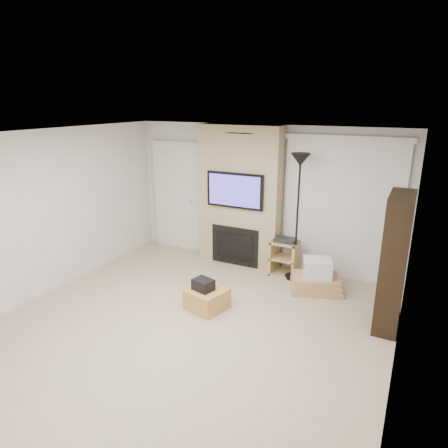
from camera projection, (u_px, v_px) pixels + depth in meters
The scene contains 15 objects.
floor at pixel (183, 333), 5.19m from camera, with size 5.00×5.50×0.00m, color tan.
ceiling at pixel (176, 137), 4.44m from camera, with size 5.00×5.50×0.00m, color white.
wall_back at pixel (263, 196), 7.16m from camera, with size 5.00×2.50×0.00m, color silver.
wall_left at pixel (36, 217), 5.88m from camera, with size 5.50×2.50×0.00m, color silver.
wall_right at pixel (405, 283), 3.75m from camera, with size 5.50×2.50×0.00m, color silver.
hvac_vent at pixel (238, 133), 4.96m from camera, with size 0.35×0.18×0.01m, color silver.
ottoman at pixel (207, 299), 5.76m from camera, with size 0.50×0.50×0.30m, color #C39046.
black_bag at pixel (203, 285), 5.68m from camera, with size 0.28×0.22×0.16m, color black.
fireplace_wall at pixel (240, 197), 7.14m from camera, with size 1.50×0.47×2.50m.
entry_door at pixel (177, 196), 7.96m from camera, with size 1.02×0.11×2.14m.
vertical_blinds at pixel (342, 204), 6.51m from camera, with size 1.98×0.10×2.37m.
floor_lamp at pixel (299, 182), 6.30m from camera, with size 0.31×0.31×2.11m.
av_stand at pixel (284, 255), 6.84m from camera, with size 0.45×0.38×0.66m.
box_stack at pixel (316, 278), 6.30m from camera, with size 0.93×0.82×0.52m.
bookshelf at pixel (394, 262), 5.13m from camera, with size 0.30×0.80×1.80m.
Camera 1 is at (2.51, -3.81, 2.89)m, focal length 32.00 mm.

